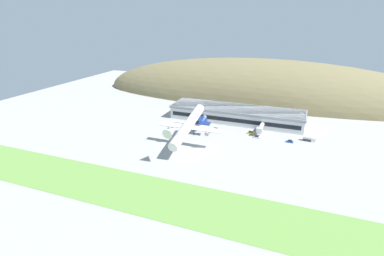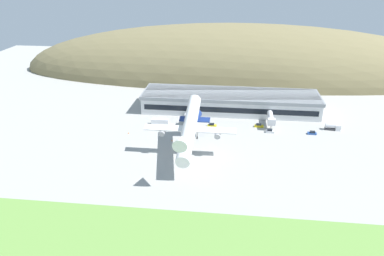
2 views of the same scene
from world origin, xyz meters
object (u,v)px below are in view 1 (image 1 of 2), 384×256
at_px(fuel_truck, 309,139).
at_px(service_car_2, 251,133).
at_px(jetway_1, 261,128).
at_px(service_car_1, 216,129).
at_px(service_car_3, 290,141).
at_px(terminal_building, 236,114).
at_px(box_truck, 180,124).
at_px(traffic_cone_1, 155,129).
at_px(service_car_0, 257,137).
at_px(jetway_0, 201,120).
at_px(traffic_cone_0, 182,136).
at_px(cargo_airplane, 188,126).

bearing_deg(fuel_truck, service_car_2, -179.33).
relative_size(jetway_1, service_car_1, 3.01).
relative_size(service_car_2, service_car_3, 1.10).
xyz_separation_m(terminal_building, jetway_1, (19.16, -18.18, -1.31)).
xyz_separation_m(box_truck, traffic_cone_1, (-12.15, -11.40, -1.14)).
height_order(box_truck, traffic_cone_1, box_truck).
height_order(terminal_building, service_car_0, terminal_building).
bearing_deg(terminal_building, service_car_1, -109.27).
distance_m(jetway_1, box_truck, 51.35).
bearing_deg(service_car_2, fuel_truck, 0.67).
xyz_separation_m(service_car_0, service_car_1, (-26.23, 3.47, -0.04)).
xyz_separation_m(jetway_0, fuel_truck, (65.57, -1.65, -2.54)).
relative_size(jetway_1, service_car_3, 3.35).
relative_size(service_car_0, traffic_cone_0, 6.79).
bearing_deg(service_car_1, cargo_airplane, -103.50).
distance_m(service_car_0, box_truck, 50.61).
xyz_separation_m(service_car_2, service_car_3, (23.04, -5.39, -0.03)).
distance_m(terminal_building, cargo_airplane, 53.00).
xyz_separation_m(jetway_0, service_car_0, (37.29, -7.80, -3.29)).
bearing_deg(terminal_building, jetway_0, -136.75).
bearing_deg(service_car_3, terminal_building, 145.85).
bearing_deg(traffic_cone_0, terminal_building, 58.80).
height_order(box_truck, traffic_cone_0, box_truck).
distance_m(jetway_0, cargo_airplane, 34.11).
height_order(service_car_3, traffic_cone_1, service_car_3).
relative_size(jetway_1, cargo_airplane, 0.25).
bearing_deg(terminal_building, box_truck, -145.12).
relative_size(service_car_0, box_truck, 0.49).
xyz_separation_m(service_car_2, fuel_truck, (32.96, 0.39, 0.81)).
distance_m(service_car_1, service_car_2, 21.68).
bearing_deg(traffic_cone_0, fuel_truck, 15.58).
bearing_deg(traffic_cone_1, jetway_0, 32.31).
xyz_separation_m(traffic_cone_0, traffic_cone_1, (-20.55, 5.23, 0.00)).
xyz_separation_m(terminal_building, service_car_0, (18.55, -25.42, -4.60)).
bearing_deg(traffic_cone_0, traffic_cone_1, 165.71).
height_order(service_car_1, fuel_truck, fuel_truck).
height_order(service_car_0, traffic_cone_0, service_car_0).
relative_size(service_car_2, traffic_cone_0, 7.31).
bearing_deg(jetway_0, traffic_cone_0, -102.78).
distance_m(service_car_0, service_car_1, 26.45).
bearing_deg(service_car_3, box_truck, 177.69).
height_order(cargo_airplane, traffic_cone_0, cargo_airplane).
bearing_deg(service_car_3, service_car_1, 176.02).
relative_size(fuel_truck, box_truck, 0.86).
height_order(jetway_1, box_truck, jetway_1).
distance_m(jetway_1, service_car_3, 19.35).
bearing_deg(service_car_1, terminal_building, 70.73).
xyz_separation_m(cargo_airplane, traffic_cone_1, (-29.57, 16.87, -11.57)).
relative_size(box_truck, traffic_cone_1, 13.91).
bearing_deg(service_car_0, traffic_cone_1, -172.50).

